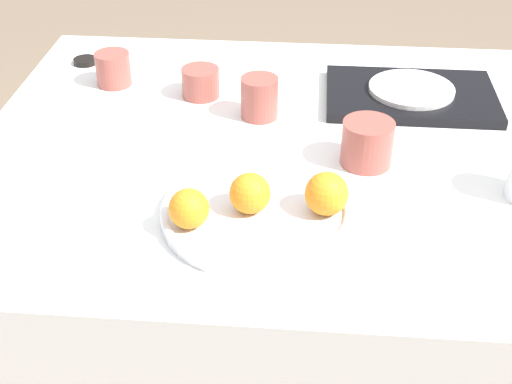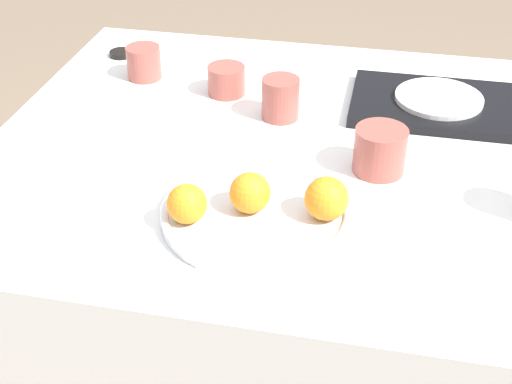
{
  "view_description": "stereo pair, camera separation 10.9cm",
  "coord_description": "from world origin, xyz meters",
  "px_view_note": "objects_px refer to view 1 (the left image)",
  "views": [
    {
      "loc": [
        0.06,
        -1.13,
        1.39
      ],
      "look_at": [
        -0.02,
        -0.24,
        0.78
      ],
      "focal_mm": 50.0,
      "sensor_mm": 36.0,
      "label": 1
    },
    {
      "loc": [
        0.17,
        -1.12,
        1.39
      ],
      "look_at": [
        -0.02,
        -0.24,
        0.78
      ],
      "focal_mm": 50.0,
      "sensor_mm": 36.0,
      "label": 2
    }
  ],
  "objects_px": {
    "serving_tray": "(411,96)",
    "side_plate": "(412,89)",
    "fruit_platter": "(256,212)",
    "soy_dish": "(85,61)",
    "orange_1": "(327,194)",
    "orange_0": "(250,193)",
    "cup_1": "(113,69)",
    "cup_2": "(367,143)",
    "cup_0": "(201,82)",
    "cup_3": "(260,98)",
    "orange_2": "(189,209)"
  },
  "relations": [
    {
      "from": "serving_tray",
      "to": "side_plate",
      "type": "xyz_separation_m",
      "value": [
        0.0,
        0.0,
        0.02
      ]
    },
    {
      "from": "fruit_platter",
      "to": "soy_dish",
      "type": "relative_size",
      "value": 5.77
    },
    {
      "from": "soy_dish",
      "to": "orange_1",
      "type": "bearing_deg",
      "value": -45.32
    },
    {
      "from": "orange_0",
      "to": "cup_1",
      "type": "xyz_separation_m",
      "value": [
        -0.33,
        0.45,
        -0.01
      ]
    },
    {
      "from": "serving_tray",
      "to": "cup_2",
      "type": "relative_size",
      "value": 3.79
    },
    {
      "from": "side_plate",
      "to": "cup_0",
      "type": "distance_m",
      "value": 0.43
    },
    {
      "from": "fruit_platter",
      "to": "soy_dish",
      "type": "bearing_deg",
      "value": 128.1
    },
    {
      "from": "fruit_platter",
      "to": "cup_2",
      "type": "bearing_deg",
      "value": 45.41
    },
    {
      "from": "orange_1",
      "to": "cup_2",
      "type": "height_order",
      "value": "orange_1"
    },
    {
      "from": "cup_2",
      "to": "soy_dish",
      "type": "xyz_separation_m",
      "value": [
        -0.61,
        0.37,
        -0.03
      ]
    },
    {
      "from": "fruit_platter",
      "to": "cup_2",
      "type": "distance_m",
      "value": 0.25
    },
    {
      "from": "orange_0",
      "to": "cup_3",
      "type": "bearing_deg",
      "value": 92.16
    },
    {
      "from": "serving_tray",
      "to": "side_plate",
      "type": "bearing_deg",
      "value": 0.0
    },
    {
      "from": "fruit_platter",
      "to": "serving_tray",
      "type": "height_order",
      "value": "fruit_platter"
    },
    {
      "from": "orange_1",
      "to": "cup_0",
      "type": "xyz_separation_m",
      "value": [
        -0.26,
        0.41,
        -0.02
      ]
    },
    {
      "from": "serving_tray",
      "to": "cup_3",
      "type": "bearing_deg",
      "value": -162.41
    },
    {
      "from": "orange_1",
      "to": "cup_0",
      "type": "height_order",
      "value": "orange_1"
    },
    {
      "from": "side_plate",
      "to": "orange_1",
      "type": "bearing_deg",
      "value": -111.87
    },
    {
      "from": "orange_1",
      "to": "cup_0",
      "type": "bearing_deg",
      "value": 122.09
    },
    {
      "from": "serving_tray",
      "to": "fruit_platter",
      "type": "bearing_deg",
      "value": -122.88
    },
    {
      "from": "orange_2",
      "to": "cup_0",
      "type": "relative_size",
      "value": 0.8
    },
    {
      "from": "fruit_platter",
      "to": "orange_2",
      "type": "bearing_deg",
      "value": -153.98
    },
    {
      "from": "orange_1",
      "to": "cup_1",
      "type": "relative_size",
      "value": 0.93
    },
    {
      "from": "fruit_platter",
      "to": "cup_1",
      "type": "xyz_separation_m",
      "value": [
        -0.34,
        0.45,
        0.02
      ]
    },
    {
      "from": "serving_tray",
      "to": "orange_0",
      "type": "bearing_deg",
      "value": -123.67
    },
    {
      "from": "cup_1",
      "to": "side_plate",
      "type": "bearing_deg",
      "value": -2.01
    },
    {
      "from": "orange_2",
      "to": "serving_tray",
      "type": "distance_m",
      "value": 0.61
    },
    {
      "from": "orange_0",
      "to": "cup_2",
      "type": "distance_m",
      "value": 0.26
    },
    {
      "from": "cup_0",
      "to": "cup_1",
      "type": "height_order",
      "value": "cup_1"
    },
    {
      "from": "fruit_platter",
      "to": "cup_3",
      "type": "distance_m",
      "value": 0.34
    },
    {
      "from": "fruit_platter",
      "to": "orange_2",
      "type": "relative_size",
      "value": 4.84
    },
    {
      "from": "cup_2",
      "to": "side_plate",
      "type": "bearing_deg",
      "value": 68.07
    },
    {
      "from": "side_plate",
      "to": "soy_dish",
      "type": "bearing_deg",
      "value": 170.43
    },
    {
      "from": "serving_tray",
      "to": "soy_dish",
      "type": "bearing_deg",
      "value": 170.43
    },
    {
      "from": "cup_1",
      "to": "cup_2",
      "type": "xyz_separation_m",
      "value": [
        0.52,
        -0.27,
        0.0
      ]
    },
    {
      "from": "cup_3",
      "to": "serving_tray",
      "type": "bearing_deg",
      "value": 17.59
    },
    {
      "from": "orange_1",
      "to": "serving_tray",
      "type": "height_order",
      "value": "orange_1"
    },
    {
      "from": "orange_1",
      "to": "soy_dish",
      "type": "xyz_separation_m",
      "value": [
        -0.54,
        0.55,
        -0.04
      ]
    },
    {
      "from": "cup_2",
      "to": "cup_0",
      "type": "bearing_deg",
      "value": 144.35
    },
    {
      "from": "orange_1",
      "to": "orange_2",
      "type": "xyz_separation_m",
      "value": [
        -0.2,
        -0.05,
        -0.0
      ]
    },
    {
      "from": "fruit_platter",
      "to": "soy_dish",
      "type": "xyz_separation_m",
      "value": [
        -0.43,
        0.55,
        -0.01
      ]
    },
    {
      "from": "cup_0",
      "to": "cup_1",
      "type": "relative_size",
      "value": 1.06
    },
    {
      "from": "orange_0",
      "to": "orange_1",
      "type": "height_order",
      "value": "orange_1"
    },
    {
      "from": "cup_0",
      "to": "soy_dish",
      "type": "relative_size",
      "value": 1.49
    },
    {
      "from": "cup_2",
      "to": "soy_dish",
      "type": "height_order",
      "value": "cup_2"
    },
    {
      "from": "cup_0",
      "to": "soy_dish",
      "type": "bearing_deg",
      "value": 154.23
    },
    {
      "from": "orange_2",
      "to": "cup_0",
      "type": "distance_m",
      "value": 0.47
    },
    {
      "from": "orange_1",
      "to": "serving_tray",
      "type": "distance_m",
      "value": 0.46
    },
    {
      "from": "serving_tray",
      "to": "cup_3",
      "type": "height_order",
      "value": "cup_3"
    },
    {
      "from": "soy_dish",
      "to": "cup_2",
      "type": "bearing_deg",
      "value": -31.31
    }
  ]
}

